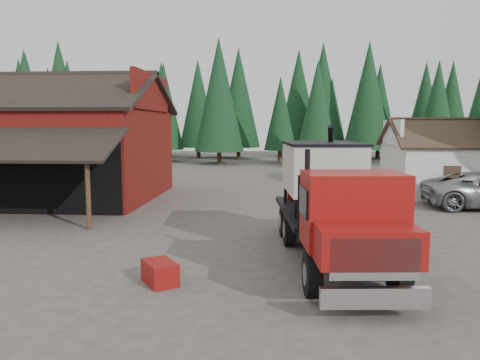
{
  "coord_description": "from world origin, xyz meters",
  "views": [
    {
      "loc": [
        1.8,
        -15.96,
        4.19
      ],
      "look_at": [
        0.36,
        4.26,
        1.8
      ],
      "focal_mm": 35.0,
      "sensor_mm": 36.0,
      "label": 1
    }
  ],
  "objects": [
    {
      "name": "equip_box",
      "position": [
        -1.17,
        -4.13,
        0.3
      ],
      "size": [
        1.19,
        1.3,
        0.6
      ],
      "primitive_type": "cube",
      "rotation": [
        0.0,
        0.0,
        0.58
      ],
      "color": "maroon",
      "rests_on": "ground"
    },
    {
      "name": "ground",
      "position": [
        0.0,
        0.0,
        0.0
      ],
      "size": [
        120.0,
        120.0,
        0.0
      ],
      "primitive_type": "plane",
      "color": "#4A413A",
      "rests_on": "ground"
    },
    {
      "name": "red_barn",
      "position": [
        -11.0,
        9.9,
        2.69
      ],
      "size": [
        12.8,
        13.63,
        7.18
      ],
      "color": "maroon",
      "rests_on": "ground"
    },
    {
      "name": "feed_truck",
      "position": [
        3.6,
        -1.63,
        1.96
      ],
      "size": [
        3.31,
        9.45,
        4.19
      ],
      "rotation": [
        0.0,
        0.0,
        0.08
      ],
      "color": "black",
      "rests_on": "ground"
    },
    {
      "name": "farmhouse",
      "position": [
        13.0,
        13.0,
        1.67
      ],
      "size": [
        8.6,
        6.42,
        4.65
      ],
      "color": "silver",
      "rests_on": "ground"
    },
    {
      "name": "near_pine_a",
      "position": [
        -22.0,
        28.0,
        6.39
      ],
      "size": [
        4.4,
        4.4,
        11.4
      ],
      "color": "#382619",
      "rests_on": "ground"
    },
    {
      "name": "conifer_backdrop",
      "position": [
        0.0,
        42.0,
        0.0
      ],
      "size": [
        76.0,
        16.0,
        16.0
      ],
      "primitive_type": null,
      "color": "#10321A",
      "rests_on": "ground"
    },
    {
      "name": "near_pine_d",
      "position": [
        -4.0,
        34.0,
        7.39
      ],
      "size": [
        5.28,
        5.28,
        13.4
      ],
      "color": "#382619",
      "rests_on": "ground"
    },
    {
      "name": "near_pine_b",
      "position": [
        6.0,
        30.0,
        5.89
      ],
      "size": [
        3.96,
        3.96,
        10.4
      ],
      "color": "#382619",
      "rests_on": "ground"
    }
  ]
}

